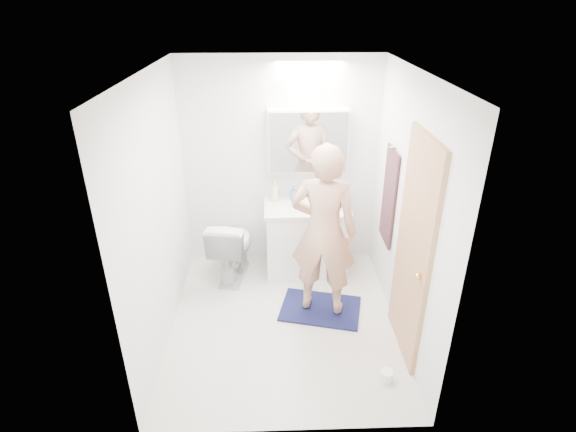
{
  "coord_description": "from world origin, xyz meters",
  "views": [
    {
      "loc": [
        -0.08,
        -3.53,
        2.93
      ],
      "look_at": [
        0.05,
        0.25,
        1.05
      ],
      "focal_mm": 27.89,
      "sensor_mm": 36.0,
      "label": 1
    }
  ],
  "objects_px": {
    "soap_bottle_b": "(294,193)",
    "toilet_paper_roll": "(386,376)",
    "soap_bottle_a": "(275,191)",
    "toilet": "(232,247)",
    "toothbrush_cup": "(329,196)",
    "vanity_cabinet": "(306,239)",
    "person": "(324,232)",
    "medicine_cabinet": "(308,141)"
  },
  "relations": [
    {
      "from": "toilet",
      "to": "person",
      "type": "relative_size",
      "value": 0.43
    },
    {
      "from": "vanity_cabinet",
      "to": "toilet_paper_roll",
      "type": "distance_m",
      "value": 1.88
    },
    {
      "from": "medicine_cabinet",
      "to": "toothbrush_cup",
      "type": "xyz_separation_m",
      "value": [
        0.24,
        -0.05,
        -0.63
      ]
    },
    {
      "from": "toilet",
      "to": "person",
      "type": "height_order",
      "value": "person"
    },
    {
      "from": "soap_bottle_a",
      "to": "toilet",
      "type": "bearing_deg",
      "value": -151.69
    },
    {
      "from": "soap_bottle_a",
      "to": "soap_bottle_b",
      "type": "bearing_deg",
      "value": 7.77
    },
    {
      "from": "toilet",
      "to": "vanity_cabinet",
      "type": "bearing_deg",
      "value": -162.42
    },
    {
      "from": "medicine_cabinet",
      "to": "soap_bottle_a",
      "type": "xyz_separation_m",
      "value": [
        -0.37,
        -0.06,
        -0.57
      ]
    },
    {
      "from": "toilet_paper_roll",
      "to": "vanity_cabinet",
      "type": "bearing_deg",
      "value": 107.58
    },
    {
      "from": "soap_bottle_b",
      "to": "toilet_paper_roll",
      "type": "xyz_separation_m",
      "value": [
        0.69,
        -1.94,
        -0.85
      ]
    },
    {
      "from": "vanity_cabinet",
      "to": "toothbrush_cup",
      "type": "height_order",
      "value": "toothbrush_cup"
    },
    {
      "from": "soap_bottle_b",
      "to": "toilet_paper_roll",
      "type": "relative_size",
      "value": 1.48
    },
    {
      "from": "vanity_cabinet",
      "to": "person",
      "type": "height_order",
      "value": "person"
    },
    {
      "from": "toothbrush_cup",
      "to": "toilet_paper_roll",
      "type": "distance_m",
      "value": 2.11
    },
    {
      "from": "toilet",
      "to": "toothbrush_cup",
      "type": "relative_size",
      "value": 7.15
    },
    {
      "from": "person",
      "to": "soap_bottle_b",
      "type": "bearing_deg",
      "value": -62.81
    },
    {
      "from": "medicine_cabinet",
      "to": "toilet_paper_roll",
      "type": "xyz_separation_m",
      "value": [
        0.54,
        -1.97,
        -1.45
      ]
    },
    {
      "from": "toilet",
      "to": "soap_bottle_a",
      "type": "xyz_separation_m",
      "value": [
        0.49,
        0.27,
        0.56
      ]
    },
    {
      "from": "vanity_cabinet",
      "to": "medicine_cabinet",
      "type": "height_order",
      "value": "medicine_cabinet"
    },
    {
      "from": "person",
      "to": "soap_bottle_a",
      "type": "relative_size",
      "value": 7.59
    },
    {
      "from": "medicine_cabinet",
      "to": "person",
      "type": "xyz_separation_m",
      "value": [
        0.08,
        -1.0,
        -0.58
      ]
    },
    {
      "from": "medicine_cabinet",
      "to": "soap_bottle_a",
      "type": "bearing_deg",
      "value": -170.83
    },
    {
      "from": "medicine_cabinet",
      "to": "vanity_cabinet",
      "type": "bearing_deg",
      "value": -94.03
    },
    {
      "from": "toothbrush_cup",
      "to": "toilet",
      "type": "bearing_deg",
      "value": -166.06
    },
    {
      "from": "soap_bottle_a",
      "to": "soap_bottle_b",
      "type": "distance_m",
      "value": 0.22
    },
    {
      "from": "toothbrush_cup",
      "to": "person",
      "type": "bearing_deg",
      "value": -99.54
    },
    {
      "from": "person",
      "to": "vanity_cabinet",
      "type": "bearing_deg",
      "value": -69.32
    },
    {
      "from": "vanity_cabinet",
      "to": "soap_bottle_a",
      "type": "distance_m",
      "value": 0.67
    },
    {
      "from": "soap_bottle_b",
      "to": "toothbrush_cup",
      "type": "distance_m",
      "value": 0.4
    },
    {
      "from": "vanity_cabinet",
      "to": "person",
      "type": "xyz_separation_m",
      "value": [
        0.1,
        -0.79,
        0.53
      ]
    },
    {
      "from": "toilet",
      "to": "person",
      "type": "xyz_separation_m",
      "value": [
        0.95,
        -0.68,
        0.55
      ]
    },
    {
      "from": "vanity_cabinet",
      "to": "toilet",
      "type": "relative_size",
      "value": 1.21
    },
    {
      "from": "toilet_paper_roll",
      "to": "soap_bottle_a",
      "type": "bearing_deg",
      "value": 115.59
    },
    {
      "from": "vanity_cabinet",
      "to": "soap_bottle_a",
      "type": "xyz_separation_m",
      "value": [
        -0.36,
        0.15,
        0.54
      ]
    },
    {
      "from": "soap_bottle_b",
      "to": "toilet",
      "type": "bearing_deg",
      "value": -157.49
    },
    {
      "from": "vanity_cabinet",
      "to": "toilet_paper_roll",
      "type": "relative_size",
      "value": 8.18
    },
    {
      "from": "soap_bottle_b",
      "to": "person",
      "type": "bearing_deg",
      "value": -76.37
    },
    {
      "from": "soap_bottle_a",
      "to": "toilet_paper_roll",
      "type": "bearing_deg",
      "value": -64.41
    },
    {
      "from": "medicine_cabinet",
      "to": "soap_bottle_b",
      "type": "height_order",
      "value": "medicine_cabinet"
    },
    {
      "from": "medicine_cabinet",
      "to": "person",
      "type": "bearing_deg",
      "value": -85.2
    },
    {
      "from": "vanity_cabinet",
      "to": "toilet",
      "type": "xyz_separation_m",
      "value": [
        -0.85,
        -0.11,
        -0.02
      ]
    },
    {
      "from": "medicine_cabinet",
      "to": "soap_bottle_b",
      "type": "distance_m",
      "value": 0.62
    }
  ]
}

